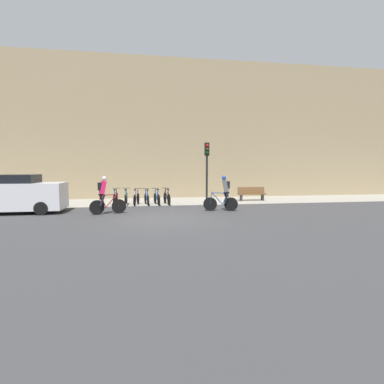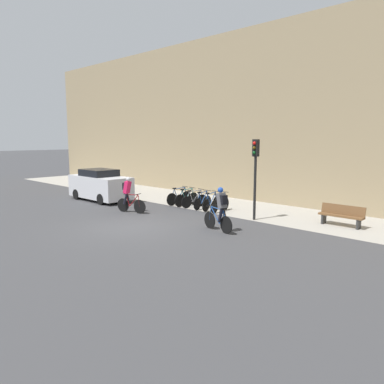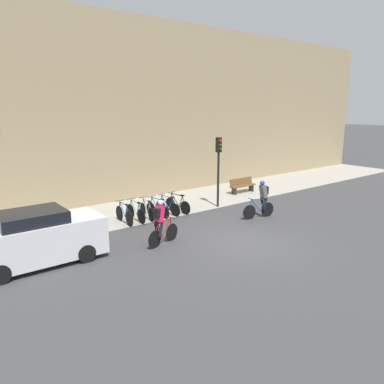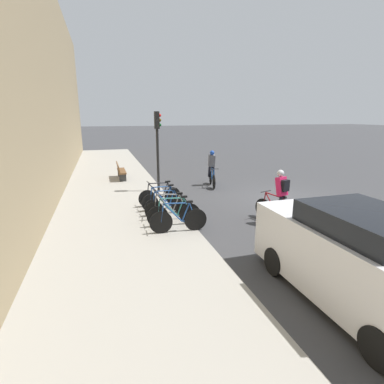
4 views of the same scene
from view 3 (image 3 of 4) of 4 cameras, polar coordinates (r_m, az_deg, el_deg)
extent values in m
plane|color=#3D3D3F|center=(14.66, 7.93, -7.78)|extent=(200.00, 200.00, 0.00)
cube|color=#A39E93|center=(19.71, -6.26, -2.32)|extent=(44.00, 4.50, 0.01)
cube|color=#9E8966|center=(21.25, -10.30, 12.17)|extent=(44.00, 0.60, 9.92)
cylinder|color=black|center=(14.76, -3.09, -6.12)|extent=(0.67, 0.23, 0.68)
cylinder|color=black|center=(14.03, -5.68, -7.18)|extent=(0.67, 0.23, 0.68)
cylinder|color=maroon|center=(14.42, -3.96, -5.41)|extent=(0.54, 0.20, 0.62)
cylinder|color=maroon|center=(14.15, -4.93, -5.85)|extent=(0.26, 0.11, 0.58)
cylinder|color=maroon|center=(14.25, -4.26, -4.44)|extent=(0.73, 0.25, 0.07)
cylinder|color=maroon|center=(14.18, -5.14, -7.00)|extent=(0.40, 0.15, 0.05)
cylinder|color=maroon|center=(14.01, -5.46, -6.03)|extent=(0.21, 0.09, 0.56)
cylinder|color=maroon|center=(14.64, -3.21, -5.08)|extent=(0.12, 0.07, 0.58)
cylinder|color=black|center=(14.51, -3.32, -3.88)|extent=(0.16, 0.45, 0.03)
cube|color=black|center=(13.97, -5.25, -4.71)|extent=(0.21, 0.13, 0.06)
cube|color=#EA1E56|center=(13.95, -5.01, -3.32)|extent=(0.40, 0.40, 0.63)
sphere|color=silver|center=(13.90, -4.83, -1.62)|extent=(0.27, 0.27, 0.22)
cylinder|color=black|center=(14.02, -4.75, -5.70)|extent=(0.29, 0.18, 0.56)
cylinder|color=black|center=(14.15, -5.43, -5.53)|extent=(0.26, 0.17, 0.56)
cube|color=black|center=(13.84, -5.39, -3.25)|extent=(0.21, 0.29, 0.36)
cylinder|color=black|center=(17.64, 8.73, -3.06)|extent=(0.68, 0.17, 0.69)
cylinder|color=black|center=(18.25, 11.42, -2.63)|extent=(0.68, 0.17, 0.69)
cylinder|color=#1E478C|center=(17.77, 9.70, -2.04)|extent=(0.57, 0.15, 0.62)
cylinder|color=#1E478C|center=(18.00, 10.70, -1.93)|extent=(0.27, 0.09, 0.58)
cylinder|color=#1E478C|center=(17.77, 10.04, -1.11)|extent=(0.77, 0.19, 0.07)
cylinder|color=#1E478C|center=(18.13, 10.90, -2.74)|extent=(0.42, 0.11, 0.05)
cylinder|color=#1E478C|center=(18.12, 11.23, -1.83)|extent=(0.22, 0.07, 0.56)
cylinder|color=#1E478C|center=(17.59, 8.88, -2.13)|extent=(0.12, 0.06, 0.59)
cylinder|color=black|center=(17.53, 9.02, -1.07)|extent=(0.12, 0.46, 0.03)
cube|color=black|center=(17.99, 11.03, -0.89)|extent=(0.21, 0.12, 0.06)
cube|color=#5B5B60|center=(17.86, 10.82, 0.10)|extent=(0.38, 0.38, 0.63)
sphere|color=#1E47AD|center=(17.73, 10.67, 1.37)|extent=(0.26, 0.26, 0.22)
cylinder|color=black|center=(18.10, 10.66, -1.59)|extent=(0.29, 0.16, 0.56)
cylinder|color=black|center=(17.94, 11.09, -1.75)|extent=(0.26, 0.15, 0.56)
cube|color=black|center=(17.93, 11.18, 0.30)|extent=(0.19, 0.28, 0.36)
cylinder|color=black|center=(17.57, -11.01, -3.21)|extent=(0.07, 0.70, 0.70)
cylinder|color=black|center=(16.63, -9.52, -4.06)|extent=(0.07, 0.70, 0.70)
cylinder|color=#1E478C|center=(17.17, -10.56, -2.59)|extent=(0.07, 0.58, 0.62)
cylinder|color=#1E478C|center=(16.83, -10.00, -2.93)|extent=(0.06, 0.27, 0.58)
cylinder|color=#1E478C|center=(17.00, -10.44, -1.75)|extent=(0.08, 0.79, 0.07)
cylinder|color=#1E478C|center=(16.82, -9.83, -3.91)|extent=(0.06, 0.43, 0.05)
cylinder|color=#1E478C|center=(16.64, -9.70, -3.07)|extent=(0.04, 0.22, 0.56)
cylinder|color=#1E478C|center=(17.45, -11.00, -2.32)|extent=(0.04, 0.12, 0.59)
cylinder|color=black|center=(17.33, -10.98, -1.30)|extent=(0.46, 0.05, 0.03)
cube|color=black|center=(16.64, -9.88, -1.95)|extent=(0.09, 0.20, 0.06)
cylinder|color=black|center=(17.82, -9.36, -2.92)|extent=(0.05, 0.69, 0.69)
cylinder|color=black|center=(16.92, -7.71, -3.71)|extent=(0.05, 0.69, 0.69)
cylinder|color=teal|center=(17.44, -8.85, -2.29)|extent=(0.05, 0.58, 0.62)
cylinder|color=teal|center=(17.11, -8.24, -2.62)|extent=(0.05, 0.27, 0.58)
cylinder|color=teal|center=(17.27, -8.70, -1.47)|extent=(0.06, 0.78, 0.07)
cylinder|color=teal|center=(17.10, -8.06, -3.58)|extent=(0.04, 0.42, 0.05)
cylinder|color=teal|center=(16.93, -7.90, -2.75)|extent=(0.04, 0.22, 0.56)
cylinder|color=teal|center=(17.70, -9.33, -2.05)|extent=(0.04, 0.12, 0.59)
cylinder|color=black|center=(17.59, -9.31, -1.04)|extent=(0.46, 0.04, 0.03)
cube|color=black|center=(16.93, -8.08, -1.65)|extent=(0.08, 0.20, 0.06)
cylinder|color=black|center=(18.13, -7.49, -2.66)|extent=(0.14, 0.65, 0.65)
cylinder|color=black|center=(17.19, -6.24, -3.48)|extent=(0.14, 0.65, 0.65)
cylinder|color=#99999E|center=(17.73, -7.11, -2.05)|extent=(0.14, 0.57, 0.62)
cylinder|color=#99999E|center=(17.39, -6.64, -2.39)|extent=(0.08, 0.27, 0.58)
cylinder|color=#99999E|center=(17.56, -7.00, -1.24)|extent=(0.17, 0.77, 0.07)
cylinder|color=#99999E|center=(17.38, -6.50, -3.34)|extent=(0.10, 0.42, 0.05)
cylinder|color=#99999E|center=(17.20, -6.38, -2.53)|extent=(0.07, 0.22, 0.56)
cylinder|color=#99999E|center=(18.02, -7.47, -1.80)|extent=(0.06, 0.12, 0.59)
cylinder|color=black|center=(17.90, -7.46, -0.81)|extent=(0.46, 0.10, 0.03)
cube|color=black|center=(17.20, -6.53, -1.44)|extent=(0.11, 0.21, 0.06)
cylinder|color=black|center=(18.33, -6.30, -2.50)|extent=(0.13, 0.61, 0.62)
cylinder|color=black|center=(17.60, -4.19, -3.11)|extent=(0.13, 0.61, 0.62)
cylinder|color=#1E478C|center=(18.00, -5.62, -1.84)|extent=(0.12, 0.55, 0.62)
cylinder|color=#1E478C|center=(17.74, -4.83, -2.10)|extent=(0.08, 0.26, 0.58)
cylinder|color=#1E478C|center=(17.85, -5.41, -1.02)|extent=(0.15, 0.74, 0.07)
cylinder|color=#1E478C|center=(17.75, -4.62, -3.01)|extent=(0.09, 0.40, 0.05)
cylinder|color=#1E478C|center=(17.59, -4.40, -2.19)|extent=(0.06, 0.21, 0.56)
cylinder|color=#1E478C|center=(18.22, -6.24, -1.65)|extent=(0.05, 0.12, 0.58)
cylinder|color=black|center=(18.11, -6.18, -0.66)|extent=(0.46, 0.10, 0.03)
cube|color=black|center=(17.58, -4.62, -1.14)|extent=(0.11, 0.21, 0.06)
cylinder|color=black|center=(18.63, -4.79, -2.18)|extent=(0.14, 0.64, 0.64)
cylinder|color=black|center=(17.92, -2.57, -2.76)|extent=(0.14, 0.64, 0.64)
cylinder|color=#1E478C|center=(18.31, -4.07, -1.52)|extent=(0.13, 0.56, 0.62)
cylinder|color=#1E478C|center=(18.05, -3.24, -1.77)|extent=(0.08, 0.26, 0.58)
cylinder|color=#1E478C|center=(18.17, -3.84, -0.71)|extent=(0.17, 0.75, 0.07)
cylinder|color=#1E478C|center=(18.06, -3.03, -2.66)|extent=(0.10, 0.41, 0.05)
cylinder|color=#1E478C|center=(17.91, -2.79, -1.85)|extent=(0.07, 0.22, 0.56)
cylinder|color=#1E478C|center=(18.53, -4.73, -1.34)|extent=(0.06, 0.12, 0.59)
cylinder|color=black|center=(18.42, -4.66, -0.36)|extent=(0.46, 0.10, 0.03)
cube|color=black|center=(17.90, -3.01, -0.83)|extent=(0.11, 0.21, 0.06)
cylinder|color=black|center=(18.96, -3.31, -1.84)|extent=(0.13, 0.67, 0.67)
cylinder|color=black|center=(18.23, -1.04, -2.42)|extent=(0.13, 0.67, 0.67)
cylinder|color=black|center=(18.64, -2.57, -1.20)|extent=(0.12, 0.58, 0.62)
cylinder|color=black|center=(18.37, -1.72, -1.45)|extent=(0.08, 0.27, 0.58)
cylinder|color=black|center=(18.49, -2.33, -0.40)|extent=(0.16, 0.78, 0.07)
cylinder|color=black|center=(18.38, -1.51, -2.33)|extent=(0.09, 0.42, 0.05)
cylinder|color=black|center=(18.22, -1.25, -1.53)|extent=(0.06, 0.22, 0.56)
cylinder|color=black|center=(18.86, -3.24, -1.01)|extent=(0.05, 0.12, 0.59)
cylinder|color=black|center=(18.76, -3.16, -0.05)|extent=(0.46, 0.10, 0.03)
cube|color=black|center=(18.21, -1.47, -0.52)|extent=(0.11, 0.21, 0.06)
cylinder|color=black|center=(19.42, 4.02, 2.97)|extent=(0.12, 0.12, 3.63)
cube|color=black|center=(19.22, 4.09, 7.19)|extent=(0.26, 0.20, 0.76)
sphere|color=red|center=(19.11, 4.36, 7.78)|extent=(0.15, 0.15, 0.15)
sphere|color=#4C380A|center=(19.13, 4.35, 7.16)|extent=(0.15, 0.15, 0.15)
sphere|color=#0C4719|center=(19.15, 4.34, 6.53)|extent=(0.15, 0.15, 0.15)
cube|color=brown|center=(22.99, 7.77, 0.97)|extent=(1.84, 0.40, 0.08)
cube|color=brown|center=(23.07, 7.46, 1.62)|extent=(1.84, 0.12, 0.40)
cube|color=#2D2D2D|center=(22.53, 6.43, 0.17)|extent=(0.08, 0.36, 0.45)
cube|color=#2D2D2D|center=(23.56, 9.01, 0.65)|extent=(0.08, 0.36, 0.45)
cube|color=silver|center=(13.45, -22.57, -6.91)|extent=(4.30, 1.78, 1.27)
cube|color=black|center=(13.18, -23.33, -3.56)|extent=(2.06, 1.57, 0.40)
cylinder|color=black|center=(13.27, -15.81, -8.98)|extent=(0.62, 0.20, 0.62)
cylinder|color=black|center=(14.71, -18.26, -6.97)|extent=(0.62, 0.20, 0.62)
cylinder|color=black|center=(12.62, -27.26, -11.12)|extent=(0.62, 0.20, 0.62)
camera|label=1|loc=(10.04, 67.31, -12.42)|focal=28.00mm
camera|label=2|loc=(22.34, 51.49, 4.33)|focal=35.00mm
camera|label=4|loc=(16.78, -40.48, 3.94)|focal=28.00mm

